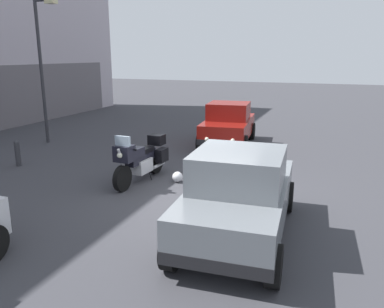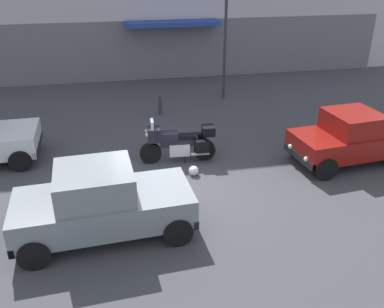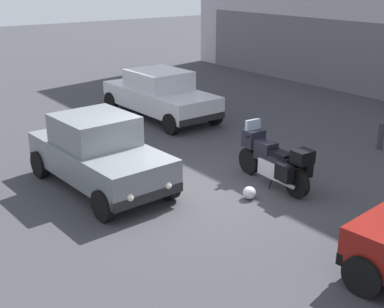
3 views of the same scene
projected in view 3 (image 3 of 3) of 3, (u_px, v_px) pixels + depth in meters
ground_plane at (188, 194)px, 10.97m from camera, size 80.00×80.00×0.00m
motorcycle at (274, 159)px, 11.24m from camera, size 2.26×0.79×1.36m
helmet at (249, 193)px, 10.69m from camera, size 0.28×0.28×0.28m
car_hatchback_near at (99, 153)px, 11.09m from camera, size 3.95×1.99×1.64m
car_sedan_far at (160, 94)px, 16.63m from camera, size 4.62×2.02×1.56m
bollard_curbside at (381, 134)px, 13.64m from camera, size 0.16×0.16×0.80m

